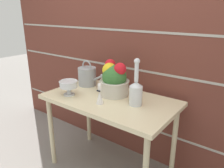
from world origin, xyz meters
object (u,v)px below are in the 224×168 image
watering_can (87,76)px  glass_decanter (136,91)px  figurine_vase (100,95)px  flower_planter (114,79)px  crystal_pedestal_bowl (69,85)px

watering_can → glass_decanter: bearing=-11.5°
watering_can → figurine_vase: size_ratio=1.85×
figurine_vase → watering_can: bearing=144.5°
flower_planter → watering_can: bearing=171.9°
watering_can → crystal_pedestal_bowl: 0.31m
figurine_vase → flower_planter: bearing=97.0°
crystal_pedestal_bowl → glass_decanter: glass_decanter is taller
watering_can → flower_planter: flower_planter is taller
watering_can → figurine_vase: bearing=-35.5°
figurine_vase → glass_decanter: bearing=32.4°
flower_planter → glass_decanter: bearing=-16.0°
watering_can → flower_planter: (0.37, -0.05, 0.05)m
flower_planter → figurine_vase: bearing=-83.0°
watering_can → glass_decanter: glass_decanter is taller
flower_planter → glass_decanter: glass_decanter is taller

